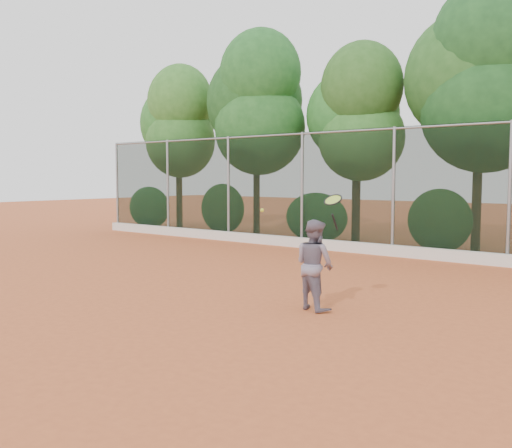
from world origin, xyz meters
The scene contains 7 objects.
ground centered at (0.00, 0.00, 0.00)m, with size 80.00×80.00×0.00m, color #C45B2E.
concrete_curb centered at (0.00, 6.82, 0.15)m, with size 24.00×0.20×0.30m, color silver.
tennis_player centered at (1.82, 0.24, 0.73)m, with size 0.71×0.56×1.47m, color slate.
chainlink_fence centered at (0.00, 7.00, 1.86)m, with size 24.09×0.09×3.50m.
foliage_backdrop centered at (-0.55, 8.98, 4.40)m, with size 23.70×3.63×7.55m.
tennis_racket centered at (2.18, 0.21, 1.75)m, with size 0.30×0.29×0.58m.
tennis_ball_in_flight centered at (0.97, -0.05, 1.60)m, with size 0.06×0.06×0.06m.
Camera 1 is at (6.80, -7.48, 2.16)m, focal length 40.00 mm.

